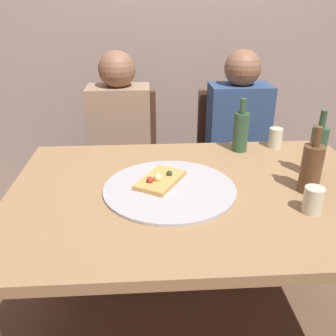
{
  "coord_description": "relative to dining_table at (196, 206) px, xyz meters",
  "views": [
    {
      "loc": [
        -0.19,
        -1.25,
        1.42
      ],
      "look_at": [
        -0.11,
        0.1,
        0.79
      ],
      "focal_mm": 38.91,
      "sensor_mm": 36.0,
      "label": 1
    }
  ],
  "objects": [
    {
      "name": "back_wall",
      "position": [
        0.0,
        1.37,
        0.63
      ],
      "size": [
        6.0,
        0.1,
        2.6
      ],
      "primitive_type": "cube",
      "color": "gray",
      "rests_on": "ground_plane"
    },
    {
      "name": "chair_left",
      "position": [
        -0.35,
        0.9,
        -0.16
      ],
      "size": [
        0.44,
        0.44,
        0.9
      ],
      "rotation": [
        0.0,
        0.0,
        3.14
      ],
      "color": "#472D1E",
      "rests_on": "ground_plane"
    },
    {
      "name": "dining_table",
      "position": [
        0.0,
        0.0,
        0.0
      ],
      "size": [
        1.47,
        1.0,
        0.74
      ],
      "color": "#99754C",
      "rests_on": "ground_plane"
    },
    {
      "name": "pizza_slice_last",
      "position": [
        -0.14,
        0.05,
        0.1
      ],
      "size": [
        0.22,
        0.26,
        0.05
      ],
      "color": "tan",
      "rests_on": "pizza_tray"
    },
    {
      "name": "water_bottle",
      "position": [
        0.51,
        0.09,
        0.19
      ],
      "size": [
        0.07,
        0.07,
        0.28
      ],
      "color": "#2D5133",
      "rests_on": "dining_table"
    },
    {
      "name": "chair_right",
      "position": [
        0.37,
        0.9,
        -0.16
      ],
      "size": [
        0.44,
        0.44,
        0.9
      ],
      "rotation": [
        0.0,
        0.0,
        3.14
      ],
      "color": "#472D1E",
      "rests_on": "ground_plane"
    },
    {
      "name": "wine_bottle",
      "position": [
        0.26,
        0.39,
        0.18
      ],
      "size": [
        0.07,
        0.07,
        0.26
      ],
      "color": "#2D5133",
      "rests_on": "dining_table"
    },
    {
      "name": "beer_bottle",
      "position": [
        0.43,
        -0.04,
        0.17
      ],
      "size": [
        0.08,
        0.08,
        0.26
      ],
      "color": "brown",
      "rests_on": "dining_table"
    },
    {
      "name": "pizza_tray",
      "position": [
        -0.11,
        -0.0,
        0.08
      ],
      "size": [
        0.52,
        0.52,
        0.01
      ],
      "primitive_type": "cylinder",
      "color": "#ADADB2",
      "rests_on": "dining_table"
    },
    {
      "name": "tumbler_far",
      "position": [
        0.38,
        -0.19,
        0.12
      ],
      "size": [
        0.07,
        0.07,
        0.1
      ],
      "primitive_type": "cylinder",
      "color": "beige",
      "rests_on": "dining_table"
    },
    {
      "name": "tumbler_near",
      "position": [
        0.45,
        0.42,
        0.12
      ],
      "size": [
        0.07,
        0.07,
        0.1
      ],
      "primitive_type": "cylinder",
      "color": "beige",
      "rests_on": "dining_table"
    },
    {
      "name": "ground_plane",
      "position": [
        0.0,
        0.0,
        -0.67
      ],
      "size": [
        8.0,
        8.0,
        0.0
      ],
      "primitive_type": "plane",
      "color": "brown"
    },
    {
      "name": "guest_in_beanie",
      "position": [
        0.37,
        0.75,
        -0.03
      ],
      "size": [
        0.36,
        0.56,
        1.17
      ],
      "rotation": [
        0.0,
        0.0,
        3.14
      ],
      "color": "navy",
      "rests_on": "ground_plane"
    },
    {
      "name": "guest_in_sweater",
      "position": [
        -0.35,
        0.75,
        -0.03
      ],
      "size": [
        0.36,
        0.56,
        1.17
      ],
      "rotation": [
        0.0,
        0.0,
        3.14
      ],
      "color": "#937A60",
      "rests_on": "ground_plane"
    }
  ]
}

